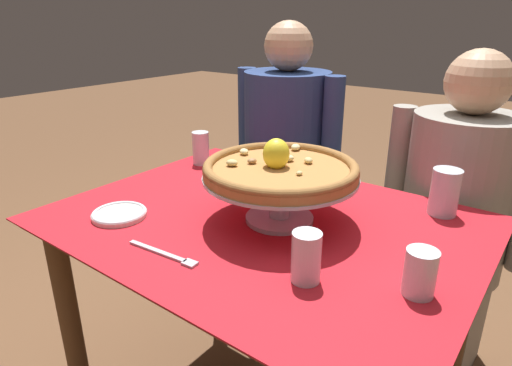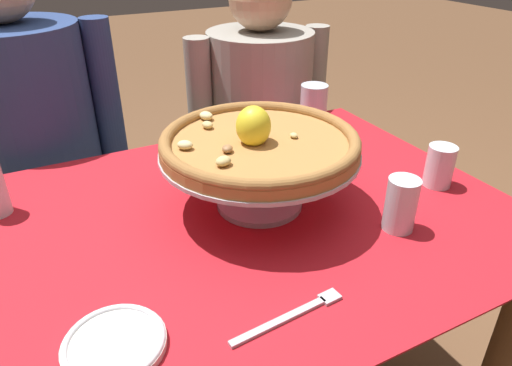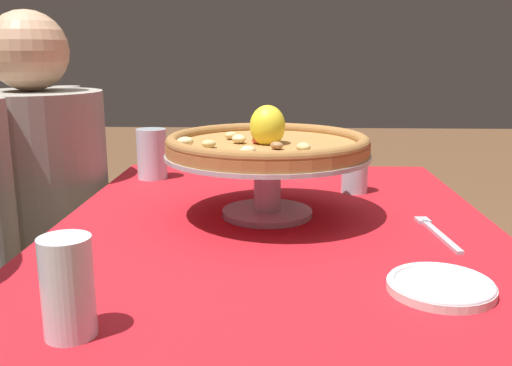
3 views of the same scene
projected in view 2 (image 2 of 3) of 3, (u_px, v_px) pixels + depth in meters
The scene contains 10 objects.
dining_table at pixel (246, 261), 1.02m from camera, with size 1.10×0.84×0.75m.
pizza_stand at pixel (260, 166), 0.94m from camera, with size 0.40×0.40×0.13m.
pizza at pixel (259, 141), 0.91m from camera, with size 0.40×0.40×0.09m.
water_glass_side_right at pixel (439, 168), 1.04m from camera, with size 0.06×0.06×0.10m.
water_glass_front_right at pixel (400, 208), 0.89m from camera, with size 0.06×0.06×0.11m.
water_glass_back_right at pixel (313, 109), 1.33m from camera, with size 0.08×0.08×0.13m.
side_plate at pixel (114, 343), 0.65m from camera, with size 0.15×0.15×0.02m.
dinner_fork at pixel (294, 314), 0.71m from camera, with size 0.20×0.03×0.01m.
diner_left at pixel (43, 175), 1.39m from camera, with size 0.51×0.37×1.24m.
diner_right at pixel (260, 148), 1.66m from camera, with size 0.50×0.36×1.17m.
Camera 2 is at (-0.35, -0.72, 1.27)m, focal length 32.62 mm.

